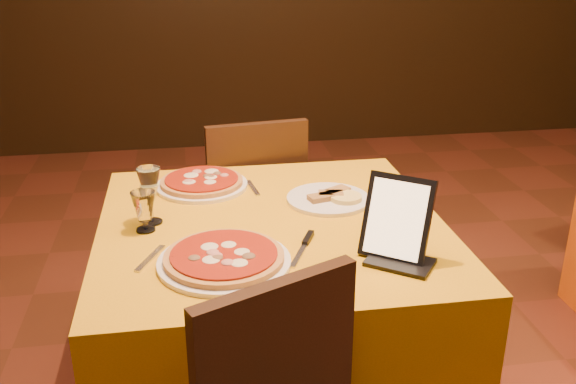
{
  "coord_description": "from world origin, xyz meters",
  "views": [
    {
      "loc": [
        -0.71,
        -1.52,
        1.62
      ],
      "look_at": [
        -0.42,
        0.32,
        0.86
      ],
      "focal_mm": 40.0,
      "sensor_mm": 36.0,
      "label": 1
    }
  ],
  "objects": [
    {
      "name": "main_table",
      "position": [
        -0.47,
        0.34,
        0.38
      ],
      "size": [
        1.1,
        1.1,
        0.75
      ],
      "primitive_type": "cube",
      "color": "#E19E0E",
      "rests_on": "floor"
    },
    {
      "name": "chair_main_far",
      "position": [
        -0.47,
        1.13,
        0.46
      ],
      "size": [
        0.42,
        0.42,
        0.91
      ],
      "primitive_type": null,
      "rotation": [
        0.0,
        0.0,
        3.27
      ],
      "color": "black",
      "rests_on": "floor"
    },
    {
      "name": "pizza_near",
      "position": [
        -0.64,
        0.08,
        0.77
      ],
      "size": [
        0.38,
        0.38,
        0.03
      ],
      "rotation": [
        0.0,
        0.0,
        -0.02
      ],
      "color": "white",
      "rests_on": "main_table"
    },
    {
      "name": "pizza_far",
      "position": [
        -0.68,
        0.68,
        0.77
      ],
      "size": [
        0.33,
        0.33,
        0.03
      ],
      "rotation": [
        0.0,
        0.0,
        0.34
      ],
      "color": "white",
      "rests_on": "main_table"
    },
    {
      "name": "cutlet_dish",
      "position": [
        -0.25,
        0.48,
        0.76
      ],
      "size": [
        0.29,
        0.29,
        0.03
      ],
      "rotation": [
        0.0,
        0.0,
        -0.18
      ],
      "color": "white",
      "rests_on": "main_table"
    },
    {
      "name": "wine_glass",
      "position": [
        -0.85,
        0.4,
        0.84
      ],
      "size": [
        0.09,
        0.09,
        0.19
      ],
      "primitive_type": null,
      "rotation": [
        0.0,
        0.0,
        0.42
      ],
      "color": "#EAEF88",
      "rests_on": "main_table"
    },
    {
      "name": "water_glass",
      "position": [
        -0.86,
        0.34,
        0.81
      ],
      "size": [
        0.08,
        0.08,
        0.13
      ],
      "primitive_type": null,
      "rotation": [
        0.0,
        0.0,
        0.39
      ],
      "color": "silver",
      "rests_on": "main_table"
    },
    {
      "name": "tablet",
      "position": [
        -0.15,
        0.05,
        0.87
      ],
      "size": [
        0.21,
        0.19,
        0.23
      ],
      "primitive_type": "cube",
      "rotation": [
        -0.35,
        0.0,
        -0.64
      ],
      "color": "black",
      "rests_on": "main_table"
    },
    {
      "name": "knife",
      "position": [
        -0.41,
        0.12,
        0.75
      ],
      "size": [
        0.1,
        0.18,
        0.01
      ],
      "primitive_type": "cube",
      "rotation": [
        0.0,
        0.0,
        1.14
      ],
      "color": "silver",
      "rests_on": "main_table"
    },
    {
      "name": "fork_near",
      "position": [
        -0.84,
        0.15,
        0.75
      ],
      "size": [
        0.08,
        0.15,
        0.01
      ],
      "primitive_type": "cube",
      "rotation": [
        0.0,
        0.0,
        1.14
      ],
      "color": "#ADAEB4",
      "rests_on": "main_table"
    },
    {
      "name": "fork_far",
      "position": [
        -0.49,
        0.64,
        0.75
      ],
      "size": [
        0.04,
        0.15,
        0.01
      ],
      "primitive_type": "cube",
      "rotation": [
        0.0,
        0.0,
        1.71
      ],
      "color": "silver",
      "rests_on": "main_table"
    }
  ]
}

